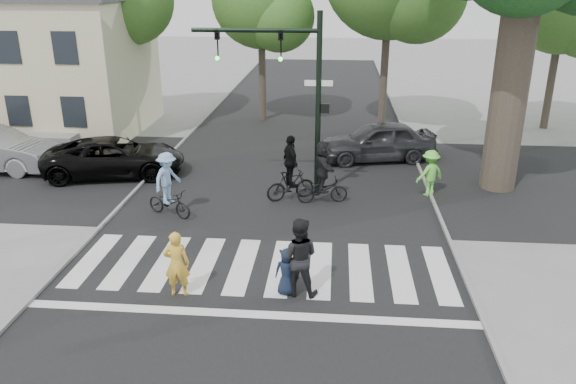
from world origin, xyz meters
name	(u,v)px	position (x,y,z in m)	size (l,w,h in m)	color
ground	(257,286)	(0.00, 0.00, 0.00)	(120.00, 120.00, 0.00)	gray
road_stem	(278,207)	(0.00, 5.00, 0.01)	(10.00, 70.00, 0.01)	black
road_cross	(286,176)	(0.00, 8.00, 0.01)	(70.00, 10.00, 0.01)	black
curb_left	(126,201)	(-5.05, 5.00, 0.05)	(0.10, 70.00, 0.10)	gray
curb_right	(437,211)	(5.05, 5.00, 0.05)	(0.10, 70.00, 0.10)	gray
crosswalk	(260,273)	(0.00, 0.66, 0.01)	(10.00, 3.85, 0.01)	silver
traffic_signal	(292,80)	(0.35, 6.20, 3.90)	(4.45, 0.29, 6.00)	black
bg_tree_2	(266,3)	(-1.76, 16.62, 5.78)	(5.04, 4.80, 8.40)	brown
bg_tree_4	(570,8)	(12.23, 16.12, 5.64)	(4.83, 4.60, 8.15)	brown
house	(51,50)	(-11.49, 13.98, 3.80)	(8.40, 8.10, 8.82)	beige
pedestrian_woman	(177,264)	(-1.75, -0.51, 0.80)	(0.59, 0.38, 1.61)	gold
pedestrian_child	(287,272)	(0.75, -0.25, 0.58)	(0.56, 0.37, 1.15)	#141E33
pedestrian_adult	(299,257)	(1.02, -0.21, 0.95)	(0.92, 0.72, 1.90)	black
cyclist_left	(168,189)	(-3.27, 4.04, 0.88)	(1.69, 1.20, 2.04)	black
cyclist_mid	(291,174)	(0.35, 5.71, 0.90)	(1.72, 1.18, 2.20)	black
cyclist_right	(323,176)	(1.41, 5.53, 0.94)	(1.73, 1.61, 2.10)	black
car_suv	(115,157)	(-6.36, 7.61, 0.70)	(2.34, 5.07, 1.41)	black
car_grey	(377,141)	(3.47, 10.35, 0.79)	(1.85, 4.61, 1.57)	#313135
bystander_hivis	(430,173)	(4.98, 6.51, 0.79)	(1.02, 0.59, 1.58)	#6CE646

